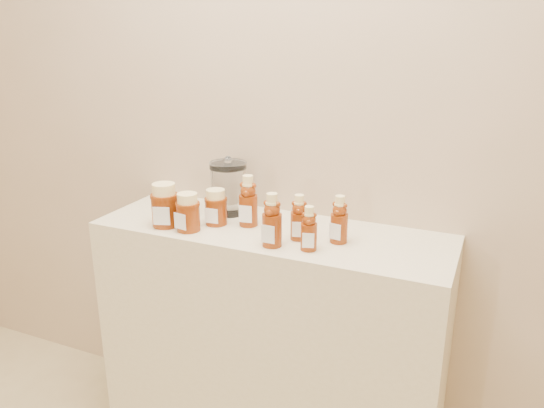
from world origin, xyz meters
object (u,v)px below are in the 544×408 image
at_px(bear_bottle_back_left, 248,197).
at_px(bear_bottle_front_left, 272,217).
at_px(honey_jar_left, 165,205).
at_px(glass_canister, 229,186).
at_px(display_table, 271,345).

xyz_separation_m(bear_bottle_back_left, bear_bottle_front_left, (0.15, -0.13, -0.00)).
height_order(bear_bottle_front_left, honey_jar_left, bear_bottle_front_left).
xyz_separation_m(honey_jar_left, glass_canister, (0.13, 0.21, 0.03)).
distance_m(bear_bottle_front_left, honey_jar_left, 0.40).
bearing_deg(bear_bottle_back_left, glass_canister, 136.16).
bearing_deg(bear_bottle_back_left, honey_jar_left, -163.21).
height_order(bear_bottle_back_left, honey_jar_left, bear_bottle_back_left).
height_order(honey_jar_left, glass_canister, glass_canister).
bearing_deg(bear_bottle_front_left, display_table, 115.23).
bearing_deg(bear_bottle_back_left, display_table, -11.30).
height_order(display_table, glass_canister, glass_canister).
bearing_deg(display_table, glass_canister, 155.70).
distance_m(display_table, glass_canister, 0.60).
xyz_separation_m(display_table, honey_jar_left, (-0.34, -0.11, 0.52)).
bearing_deg(display_table, honey_jar_left, -161.61).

